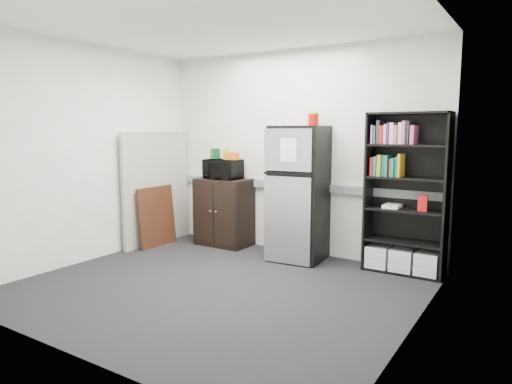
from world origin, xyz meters
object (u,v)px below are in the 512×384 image
cabinet (224,212)px  microwave (223,169)px  cubicle_partition (157,188)px  refrigerator (299,194)px  bookshelf (406,195)px

cabinet → microwave: (0.00, -0.02, 0.62)m
cubicle_partition → refrigerator: bearing=9.1°
cubicle_partition → refrigerator: 2.17m
cabinet → refrigerator: bearing=-3.7°
bookshelf → microwave: 2.55m
refrigerator → cubicle_partition: bearing=-175.9°
microwave → refrigerator: refrigerator is taller
bookshelf → cabinet: size_ratio=1.93×
cubicle_partition → microwave: size_ratio=3.23×
cubicle_partition → cabinet: (0.89, 0.42, -0.33)m
cubicle_partition → microwave: cubicle_partition is taller
cabinet → refrigerator: size_ratio=0.56×
bookshelf → cabinet: bearing=-178.5°
cubicle_partition → refrigerator: refrigerator is taller
cubicle_partition → cabinet: cubicle_partition is taller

